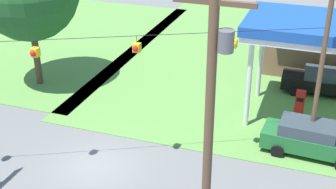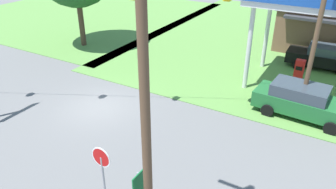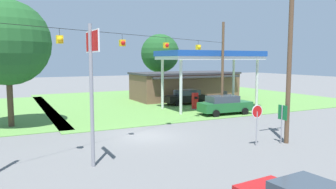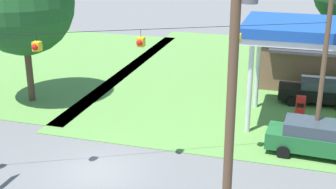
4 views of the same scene
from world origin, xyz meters
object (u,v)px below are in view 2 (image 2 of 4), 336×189
Objects in this scene: car_at_pumps_rear at (325,57)px; utility_pole_main at (145,60)px; fuel_pump_near at (298,74)px; stop_sign_roadside at (102,164)px; car_at_pumps_front at (303,101)px.

utility_pole_main is at bearing 78.84° from car_at_pumps_rear.
utility_pole_main is at bearing -97.72° from fuel_pump_near.
fuel_pump_near is at bearing 82.28° from utility_pole_main.
stop_sign_roadside reaches higher than fuel_pump_near.
stop_sign_roadside is (-5.03, -10.02, 0.88)m from car_at_pumps_front.
car_at_pumps_rear is 1.97× the size of stop_sign_roadside.
car_at_pumps_rear is (0.11, 7.63, -0.05)m from car_at_pumps_front.
stop_sign_roadside is (-4.10, -13.82, 0.98)m from fuel_pump_near.
utility_pole_main reaches higher than car_at_pumps_front.
utility_pole_main is (-2.84, -10.34, 5.29)m from car_at_pumps_front.
car_at_pumps_front is 0.46× the size of utility_pole_main.
car_at_pumps_rear is (1.04, 3.82, 0.05)m from fuel_pump_near.
car_at_pumps_rear is 18.40m from stop_sign_roadside.
fuel_pump_near is at bearing 106.94° from car_at_pumps_front.
fuel_pump_near is 0.34× the size of car_at_pumps_front.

